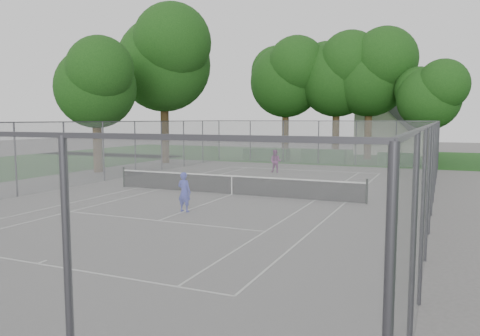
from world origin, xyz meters
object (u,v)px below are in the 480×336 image
at_px(tennis_net, 232,184).
at_px(girl_player, 184,192).
at_px(woman_player, 276,161).
at_px(house, 397,117).

bearing_deg(tennis_net, girl_player, -89.57).
height_order(tennis_net, woman_player, woman_player).
relative_size(girl_player, woman_player, 1.01).
bearing_deg(woman_player, girl_player, -84.69).
xyz_separation_m(house, woman_player, (-5.82, -21.70, -3.10)).
height_order(tennis_net, girl_player, girl_player).
xyz_separation_m(tennis_net, woman_player, (-1.10, 9.59, 0.28)).
bearing_deg(house, woman_player, -105.00).
xyz_separation_m(house, girl_player, (-4.68, -35.88, -3.09)).
bearing_deg(girl_player, woman_player, -78.91).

